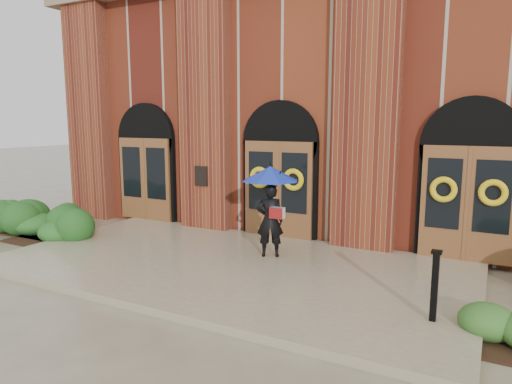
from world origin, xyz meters
The scene contains 7 objects.
ground centered at (0.00, 0.00, 0.00)m, with size 90.00×90.00×0.00m, color gray.
landing centered at (0.00, 0.15, 0.07)m, with size 10.00×5.30×0.15m, color tan.
church_building centered at (0.00, 8.78, 3.50)m, with size 16.20×12.53×7.00m.
man_with_umbrella centered at (0.62, 0.99, 1.58)m, with size 1.70×1.70×2.04m.
metal_post centered at (4.30, -0.86, 0.73)m, with size 0.15×0.15×1.11m.
hedge_wall_left centered at (-6.19, 0.50, 0.44)m, with size 3.44×1.38×0.88m, color #1D4C19.
hedge_front_left centered at (-5.65, 0.00, 0.28)m, with size 1.58×1.35×0.56m, color #22561D.
Camera 1 is at (4.98, -7.96, 3.19)m, focal length 32.00 mm.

